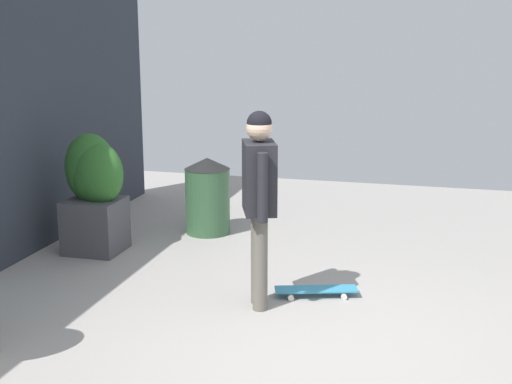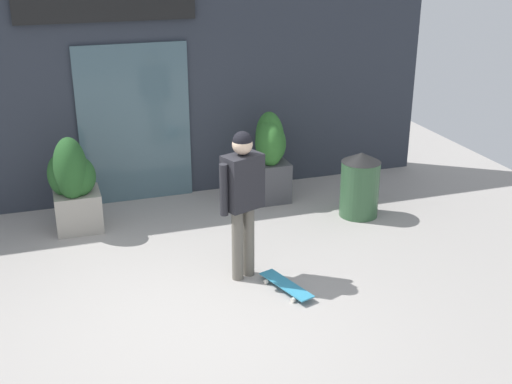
{
  "view_description": "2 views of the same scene",
  "coord_description": "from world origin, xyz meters",
  "px_view_note": "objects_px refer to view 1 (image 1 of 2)",
  "views": [
    {
      "loc": [
        -4.85,
        -1.02,
        2.38
      ],
      "look_at": [
        0.85,
        0.49,
        0.99
      ],
      "focal_mm": 48.21,
      "sensor_mm": 36.0,
      "label": 1
    },
    {
      "loc": [
        -1.27,
        -5.9,
        3.67
      ],
      "look_at": [
        0.85,
        0.49,
        0.99
      ],
      "focal_mm": 45.74,
      "sensor_mm": 36.0,
      "label": 2
    }
  ],
  "objects_px": {
    "skateboarder": "(259,189)",
    "trash_bin": "(208,195)",
    "skateboard": "(316,290)",
    "planter_box_right": "(94,188)"
  },
  "relations": [
    {
      "from": "skateboarder",
      "to": "trash_bin",
      "type": "distance_m",
      "value": 2.44
    },
    {
      "from": "skateboarder",
      "to": "planter_box_right",
      "type": "height_order",
      "value": "skateboarder"
    },
    {
      "from": "skateboarder",
      "to": "skateboard",
      "type": "bearing_deg",
      "value": 17.6
    },
    {
      "from": "planter_box_right",
      "to": "trash_bin",
      "type": "distance_m",
      "value": 1.4
    },
    {
      "from": "skateboarder",
      "to": "skateboard",
      "type": "relative_size",
      "value": 2.23
    },
    {
      "from": "skateboard",
      "to": "planter_box_right",
      "type": "distance_m",
      "value": 2.75
    },
    {
      "from": "skateboard",
      "to": "trash_bin",
      "type": "relative_size",
      "value": 0.85
    },
    {
      "from": "skateboarder",
      "to": "trash_bin",
      "type": "relative_size",
      "value": 1.89
    },
    {
      "from": "skateboard",
      "to": "trash_bin",
      "type": "height_order",
      "value": "trash_bin"
    },
    {
      "from": "skateboard",
      "to": "trash_bin",
      "type": "distance_m",
      "value": 2.38
    }
  ]
}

